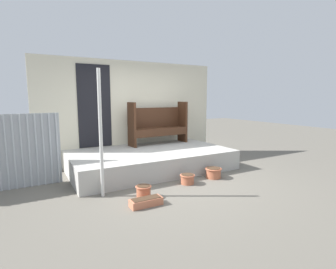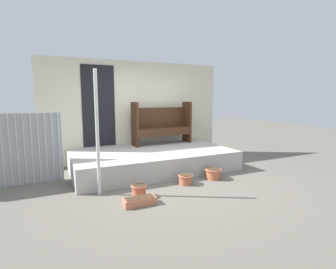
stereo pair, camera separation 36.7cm
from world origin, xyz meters
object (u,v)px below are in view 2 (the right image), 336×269
at_px(flower_pot_right, 213,173).
at_px(bench, 162,123).
at_px(flower_pot_left, 139,190).
at_px(support_post, 97,133).
at_px(flower_pot_middle, 186,179).
at_px(planter_box_rect, 140,201).

bearing_deg(flower_pot_right, bench, 98.24).
bearing_deg(bench, flower_pot_left, -125.26).
xyz_separation_m(support_post, bench, (2.01, 1.86, -0.08)).
xyz_separation_m(flower_pot_left, flower_pot_right, (1.71, 0.28, 0.00)).
xyz_separation_m(bench, flower_pot_middle, (-0.40, -2.03, -0.89)).
height_order(bench, flower_pot_left, bench).
distance_m(bench, flower_pot_middle, 2.25).
xyz_separation_m(bench, flower_pot_right, (0.29, -1.98, -0.87)).
distance_m(support_post, bench, 2.74).
relative_size(support_post, flower_pot_middle, 7.15).
bearing_deg(support_post, flower_pot_left, -34.07).
bearing_deg(planter_box_rect, bench, 59.40).
bearing_deg(planter_box_rect, flower_pot_right, 18.62).
bearing_deg(bench, flower_pot_middle, -103.99).
bearing_deg(flower_pot_middle, planter_box_rect, -153.71).
xyz_separation_m(flower_pot_right, planter_box_rect, (-1.82, -0.61, -0.06)).
relative_size(bench, flower_pot_middle, 5.40).
bearing_deg(planter_box_rect, flower_pot_middle, 26.29).
xyz_separation_m(flower_pot_left, planter_box_rect, (-0.10, -0.33, -0.05)).
bearing_deg(support_post, bench, 42.83).
height_order(support_post, flower_pot_left, support_post).
height_order(support_post, flower_pot_middle, support_post).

